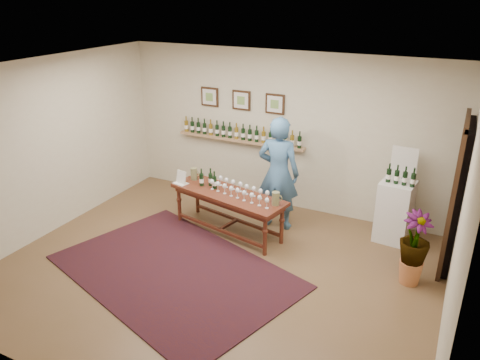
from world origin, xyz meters
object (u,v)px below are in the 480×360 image
at_px(tasting_table, 228,199).
at_px(person, 278,173).
at_px(potted_plant, 414,249).
at_px(display_pedestal, 394,211).

distance_m(tasting_table, person, 0.92).
bearing_deg(person, potted_plant, 157.81).
distance_m(potted_plant, person, 2.41).
height_order(potted_plant, person, person).
height_order(tasting_table, potted_plant, potted_plant).
bearing_deg(display_pedestal, potted_plant, -69.13).
xyz_separation_m(tasting_table, person, (0.64, 0.56, 0.35)).
bearing_deg(person, tasting_table, 37.13).
distance_m(display_pedestal, potted_plant, 1.20).
xyz_separation_m(display_pedestal, potted_plant, (0.43, -1.12, 0.04)).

